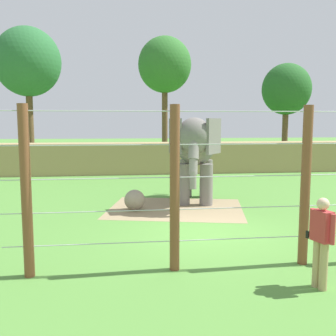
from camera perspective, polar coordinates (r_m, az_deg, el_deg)
ground_plane at (r=10.69m, az=5.52°, el=-9.51°), size 120.00×120.00×0.00m
dirt_patch at (r=13.50m, az=1.15°, el=-6.00°), size 5.25×4.50×0.01m
embankment_wall at (r=22.79m, az=-1.27°, el=1.53°), size 36.00×1.80×1.78m
elephant at (r=14.27m, az=4.09°, el=3.14°), size 2.19×4.18×3.15m
enrichment_ball at (r=13.22m, az=-4.95°, el=-4.74°), size 0.71×0.71×0.71m
cable_fence at (r=7.97m, az=10.16°, el=-2.82°), size 9.11×0.20×3.35m
zookeeper at (r=7.53m, az=21.74°, el=-9.69°), size 0.33×0.57×1.67m
tree_far_left at (r=31.01m, az=17.11°, el=11.00°), size 3.66×3.66×7.38m
tree_left_of_centre at (r=28.15m, az=-20.04°, el=14.45°), size 4.36×4.36×9.26m
tree_behind_wall at (r=30.13m, az=-0.49°, el=14.90°), size 4.01×4.01×9.40m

